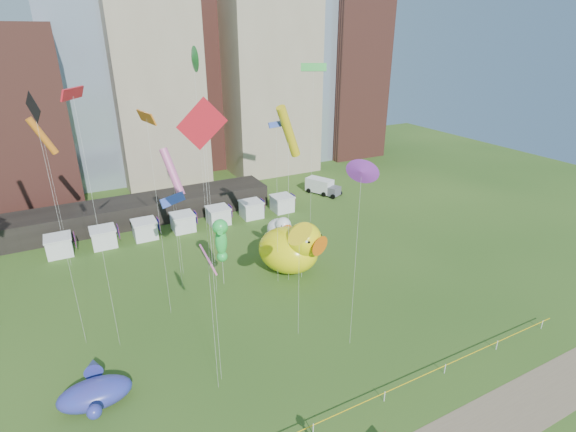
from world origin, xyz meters
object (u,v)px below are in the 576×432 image
big_duck (292,248)px  box_truck (322,186)px  seahorse_purple (302,251)px  whale_inflatable (95,391)px  seahorse_green (221,237)px  small_duck (280,228)px

big_duck → box_truck: big_duck is taller
seahorse_purple → whale_inflatable: seahorse_purple is taller
big_duck → seahorse_purple: size_ratio=1.95×
seahorse_green → box_truck: (24.12, 19.21, -4.30)m
big_duck → small_duck: size_ratio=2.03×
big_duck → seahorse_purple: bearing=-101.6°
seahorse_purple → big_duck: bearing=108.0°
big_duck → seahorse_green: (-7.68, 0.86, 2.66)m
seahorse_green → seahorse_purple: 8.76m
seahorse_green → whale_inflatable: bearing=-122.1°
seahorse_purple → whale_inflatable: bearing=-152.3°
whale_inflatable → box_truck: size_ratio=1.07×
small_duck → seahorse_purple: bearing=-99.3°
whale_inflatable → box_truck: bearing=42.1°
seahorse_green → whale_inflatable: 18.05m
seahorse_green → small_duck: bearing=53.6°
big_duck → seahorse_purple: (0.35, -1.76, 0.33)m
box_truck → big_duck: bearing=-154.2°
big_duck → seahorse_green: bearing=150.8°
small_duck → box_truck: 18.51m
seahorse_purple → box_truck: (16.09, 21.83, -1.98)m
small_duck → whale_inflatable: small_duck is taller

